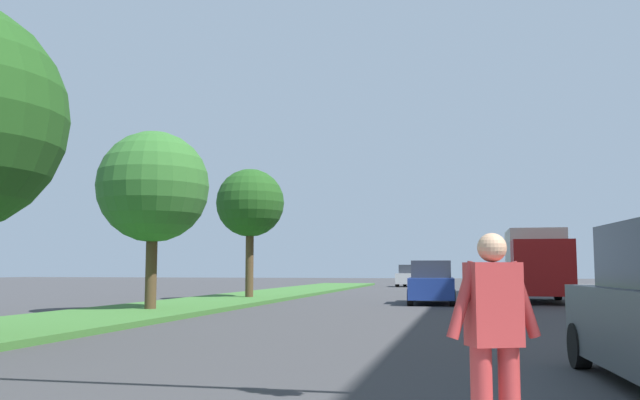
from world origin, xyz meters
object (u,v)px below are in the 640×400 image
Objects in this scene: sedan_distant at (513,280)px; sedan_far_horizon at (411,276)px; pedestrian_performer at (494,335)px; tree_distant at (250,204)px; truck_box_delivery at (537,263)px; sedan_midblock at (431,284)px; tree_far at (153,187)px.

sedan_far_horizon is at bearing 118.70° from sedan_distant.
pedestrian_performer is at bearing -93.77° from sedan_distant.
tree_distant reaches higher than truck_box_delivery.
sedan_midblock is 5.08m from truck_box_delivery.
sedan_far_horizon is at bearing 95.42° from pedestrian_performer.
tree_far reaches higher than sedan_far_horizon.
tree_distant reaches higher than sedan_distant.
sedan_distant is 10.28m from truck_box_delivery.
tree_far is 1.35× the size of sedan_far_horizon.
sedan_midblock is at bearing -83.46° from sedan_far_horizon.
tree_distant reaches higher than pedestrian_performer.
sedan_distant is (3.99, 12.72, -0.03)m from sedan_midblock.
pedestrian_performer is 48.19m from sedan_far_horizon.
sedan_distant is at bearing 59.10° from tree_far.
sedan_midblock is 25.47m from sedan_far_horizon.
sedan_distant is at bearing 72.59° from sedan_midblock.
tree_distant is 24.96m from sedan_far_horizon.
truck_box_delivery is at bearing 29.73° from sedan_midblock.
sedan_distant is 0.71× the size of truck_box_delivery.
tree_distant is at bearing 112.31° from pedestrian_performer.
tree_far is 33.87m from sedan_far_horizon.
truck_box_delivery is at bearing 39.34° from tree_far.
sedan_midblock is at bearing 43.49° from tree_far.
sedan_distant is at bearing 43.68° from tree_distant.
tree_far is at bearing -140.66° from truck_box_delivery.
sedan_midblock is (8.12, -1.16, -3.54)m from tree_distant.
tree_far reaches higher than sedan_distant.
sedan_far_horizon is 23.96m from truck_box_delivery.
sedan_far_horizon is (-6.89, 12.58, 0.01)m from sedan_distant.
sedan_far_horizon reaches higher than pedestrian_performer.
tree_far is 9.13m from tree_distant.
pedestrian_performer is 0.27× the size of truck_box_delivery.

